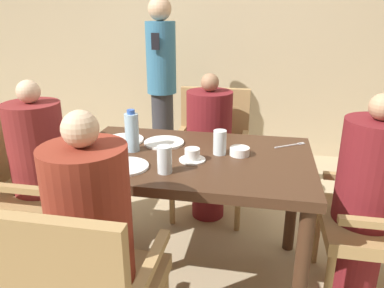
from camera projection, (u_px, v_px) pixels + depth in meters
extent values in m
plane|color=tan|center=(191.00, 271.00, 2.25)|extent=(16.00, 16.00, 0.00)
cube|color=tan|center=(232.00, 18.00, 3.74)|extent=(8.00, 0.06, 2.80)
cube|color=#422819|center=(191.00, 160.00, 2.00)|extent=(1.29, 0.82, 0.05)
cylinder|color=#422819|center=(66.00, 245.00, 1.91)|extent=(0.07, 0.07, 0.70)
cylinder|color=#422819|center=(301.00, 274.00, 1.70)|extent=(0.07, 0.07, 0.70)
cylinder|color=#422819|center=(117.00, 185.00, 2.56)|extent=(0.07, 0.07, 0.70)
cylinder|color=#422819|center=(292.00, 201.00, 2.35)|extent=(0.07, 0.07, 0.70)
cube|color=#A88451|center=(35.00, 193.00, 2.28)|extent=(0.53, 0.53, 0.07)
cube|color=#A88451|center=(53.00, 155.00, 2.45)|extent=(0.48, 0.04, 0.04)
cube|color=#A88451|center=(4.00, 188.00, 2.00)|extent=(0.48, 0.04, 0.04)
cylinder|color=#A88451|center=(91.00, 211.00, 2.53)|extent=(0.04, 0.04, 0.40)
cylinder|color=#A88451|center=(54.00, 253.00, 2.10)|extent=(0.04, 0.04, 0.40)
cylinder|color=#A88451|center=(29.00, 204.00, 2.61)|extent=(0.04, 0.04, 0.40)
cylinder|color=maroon|center=(48.00, 222.00, 2.33)|extent=(0.24, 0.24, 0.47)
cylinder|color=maroon|center=(37.00, 147.00, 2.16)|extent=(0.32, 0.32, 0.53)
sphere|color=beige|center=(28.00, 92.00, 2.05)|extent=(0.13, 0.13, 0.13)
cube|color=#A88451|center=(210.00, 159.00, 2.78)|extent=(0.53, 0.53, 0.07)
cube|color=#A88451|center=(215.00, 117.00, 2.92)|extent=(0.53, 0.05, 0.45)
cube|color=#A88451|center=(244.00, 142.00, 2.69)|extent=(0.04, 0.48, 0.04)
cube|color=#A88451|center=(177.00, 137.00, 2.77)|extent=(0.04, 0.48, 0.04)
cylinder|color=#A88451|center=(238.00, 205.00, 2.60)|extent=(0.04, 0.04, 0.40)
cylinder|color=#A88451|center=(172.00, 199.00, 2.69)|extent=(0.04, 0.04, 0.40)
cylinder|color=#A88451|center=(242.00, 177.00, 3.04)|extent=(0.04, 0.04, 0.40)
cylinder|color=#A88451|center=(186.00, 172.00, 3.12)|extent=(0.04, 0.04, 0.40)
cylinder|color=maroon|center=(208.00, 187.00, 2.79)|extent=(0.24, 0.24, 0.47)
cylinder|color=maroon|center=(209.00, 126.00, 2.63)|extent=(0.32, 0.32, 0.49)
sphere|color=#997051|center=(210.00, 82.00, 2.53)|extent=(0.12, 0.12, 0.12)
cube|color=#A88451|center=(375.00, 226.00, 1.93)|extent=(0.53, 0.53, 0.07)
cube|color=#A88451|center=(368.00, 179.00, 2.10)|extent=(0.48, 0.04, 0.04)
cylinder|color=#A88451|center=(328.00, 288.00, 1.83)|extent=(0.04, 0.04, 0.40)
cylinder|color=#A88451|center=(317.00, 234.00, 2.27)|extent=(0.04, 0.04, 0.40)
cylinder|color=maroon|center=(356.00, 257.00, 2.01)|extent=(0.24, 0.24, 0.47)
cylinder|color=maroon|center=(372.00, 172.00, 1.84)|extent=(0.32, 0.32, 0.53)
sphere|color=tan|center=(383.00, 107.00, 1.73)|extent=(0.13, 0.13, 0.13)
cube|color=#A88451|center=(47.00, 282.00, 1.15)|extent=(0.53, 0.05, 0.45)
cube|color=#A88451|center=(28.00, 253.00, 1.46)|extent=(0.04, 0.48, 0.04)
cube|color=#A88451|center=(149.00, 269.00, 1.37)|extent=(0.04, 0.48, 0.04)
cylinder|color=maroon|center=(89.00, 216.00, 1.42)|extent=(0.32, 0.32, 0.56)
sphere|color=beige|center=(80.00, 129.00, 1.30)|extent=(0.13, 0.13, 0.13)
cylinder|color=#2D2D33|center=(163.00, 131.00, 3.62)|extent=(0.21, 0.21, 0.75)
cylinder|color=teal|center=(161.00, 58.00, 3.39)|extent=(0.27, 0.27, 0.64)
sphere|color=tan|center=(160.00, 9.00, 3.24)|extent=(0.21, 0.21, 0.21)
cube|color=black|center=(155.00, 41.00, 3.18)|extent=(0.07, 0.01, 0.14)
cylinder|color=white|center=(164.00, 143.00, 2.17)|extent=(0.23, 0.23, 0.01)
cylinder|color=white|center=(125.00, 166.00, 1.84)|extent=(0.23, 0.23, 0.01)
cylinder|color=white|center=(124.00, 140.00, 2.21)|extent=(0.23, 0.23, 0.01)
cylinder|color=white|center=(192.00, 160.00, 1.93)|extent=(0.14, 0.14, 0.01)
cylinder|color=white|center=(192.00, 154.00, 1.91)|extent=(0.08, 0.08, 0.06)
cylinder|color=white|center=(240.00, 151.00, 1.99)|extent=(0.11, 0.11, 0.04)
cylinder|color=#A3C6DB|center=(132.00, 132.00, 2.03)|extent=(0.08, 0.08, 0.21)
cylinder|color=#3359B2|center=(131.00, 112.00, 1.99)|extent=(0.04, 0.04, 0.02)
cylinder|color=silver|center=(220.00, 142.00, 1.99)|extent=(0.07, 0.07, 0.13)
cylinder|color=silver|center=(165.00, 160.00, 1.76)|extent=(0.07, 0.07, 0.13)
cylinder|color=white|center=(100.00, 151.00, 1.95)|extent=(0.03, 0.03, 0.08)
cylinder|color=#4C3D2D|center=(107.00, 152.00, 1.95)|extent=(0.03, 0.03, 0.07)
cube|color=silver|center=(288.00, 146.00, 2.13)|extent=(0.16, 0.11, 0.00)
cube|color=silver|center=(301.00, 143.00, 2.16)|extent=(0.04, 0.04, 0.00)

